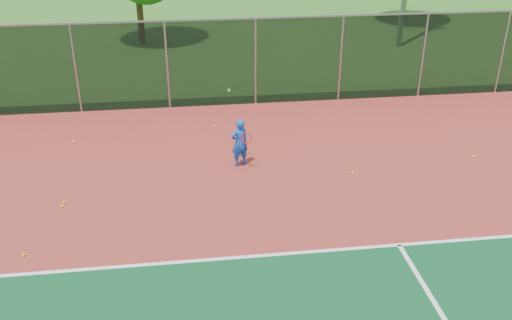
% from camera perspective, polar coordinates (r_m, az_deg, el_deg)
% --- Properties ---
extents(court_apron, '(30.00, 20.00, 0.02)m').
position_cam_1_polar(court_apron, '(11.66, 6.42, -12.05)').
color(court_apron, '#9C3227').
rests_on(court_apron, ground).
extents(fence_back, '(30.00, 0.06, 3.03)m').
position_cam_1_polar(fence_back, '(19.79, -0.05, 9.88)').
color(fence_back, black).
rests_on(fence_back, court_apron).
extents(tennis_player, '(0.59, 0.66, 2.20)m').
position_cam_1_polar(tennis_player, '(15.61, -1.65, 1.76)').
color(tennis_player, blue).
rests_on(tennis_player, court_apron).
extents(practice_ball_0, '(0.07, 0.07, 0.07)m').
position_cam_1_polar(practice_ball_0, '(18.33, -4.10, 3.39)').
color(practice_ball_0, yellow).
rests_on(practice_ball_0, court_apron).
extents(practice_ball_1, '(0.07, 0.07, 0.07)m').
position_cam_1_polar(practice_ball_1, '(18.06, -17.76, 1.75)').
color(practice_ball_1, yellow).
rests_on(practice_ball_1, court_apron).
extents(practice_ball_2, '(0.07, 0.07, 0.07)m').
position_cam_1_polar(practice_ball_2, '(14.67, -18.80, -4.38)').
color(practice_ball_2, yellow).
rests_on(practice_ball_2, court_apron).
extents(practice_ball_3, '(0.07, 0.07, 0.07)m').
position_cam_1_polar(practice_ball_3, '(15.63, 9.62, -1.26)').
color(practice_ball_3, yellow).
rests_on(practice_ball_3, court_apron).
extents(practice_ball_4, '(0.07, 0.07, 0.07)m').
position_cam_1_polar(practice_ball_4, '(17.46, 20.93, 0.36)').
color(practice_ball_4, yellow).
rests_on(practice_ball_4, court_apron).
extents(practice_ball_5, '(0.07, 0.07, 0.07)m').
position_cam_1_polar(practice_ball_5, '(13.19, -22.19, -8.77)').
color(practice_ball_5, yellow).
rests_on(practice_ball_5, court_apron).
extents(practice_ball_6, '(0.07, 0.07, 0.07)m').
position_cam_1_polar(practice_ball_6, '(14.81, -18.65, -4.05)').
color(practice_ball_6, yellow).
rests_on(practice_ball_6, court_apron).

